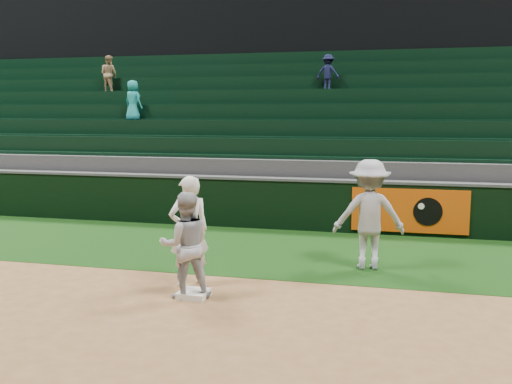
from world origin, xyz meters
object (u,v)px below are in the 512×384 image
(first_baseman, at_px, (189,231))
(first_base, at_px, (194,294))
(baserunner, at_px, (185,245))
(base_coach, at_px, (369,215))

(first_baseman, bearing_deg, first_base, 79.87)
(first_base, distance_m, baserunner, 0.78)
(first_baseman, xyz_separation_m, baserunner, (0.16, -0.60, -0.09))
(baserunner, bearing_deg, first_base, 160.25)
(first_base, relative_size, first_baseman, 0.24)
(base_coach, bearing_deg, first_base, 31.83)
(first_baseman, bearing_deg, base_coach, 175.36)
(first_base, height_order, base_coach, base_coach)
(first_base, xyz_separation_m, first_baseman, (-0.28, 0.58, 0.86))
(first_baseman, xyz_separation_m, base_coach, (2.80, 1.71, 0.09))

